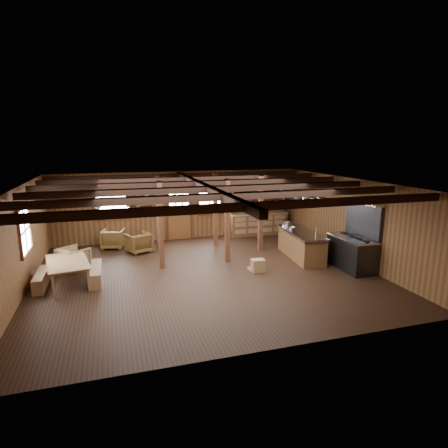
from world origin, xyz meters
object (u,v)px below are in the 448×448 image
Objects in this scene: armchair_a at (139,243)px; armchair_b at (113,239)px; kitchen_island at (301,244)px; commercial_range at (354,248)px; armchair_c at (74,259)px; dining_table at (70,272)px.

armchair_a is 1.01× the size of armchair_b.
kitchen_island is 3.21× the size of armchair_a.
commercial_range is (1.04, -1.52, 0.21)m from kitchen_island.
armchair_a is at bearing -94.88° from armchair_c.
kitchen_island is at bearing -134.57° from armchair_c.
armchair_a is at bearing 151.28° from armchair_b.
armchair_c is at bearing 76.19° from armchair_b.
commercial_range reaches higher than dining_table.
armchair_b is 2.52m from armchair_c.
armchair_c reaches higher than armchair_a.
dining_table is at bearing -172.59° from kitchen_island.
armchair_c is at bearing 10.20° from armchair_a.
armchair_c reaches higher than armchair_b.
dining_table is 3.32m from armchair_a.
armchair_c is (-7.49, 0.90, -0.11)m from kitchen_island.
kitchen_island is 3.17× the size of armchair_c.
dining_table is (-8.54, 1.22, -0.35)m from commercial_range.
kitchen_island is at bearing 134.60° from armchair_a.
dining_table is (-7.50, -0.30, -0.14)m from kitchen_island.
armchair_b is (-0.88, 0.85, -0.00)m from armchair_a.
kitchen_island is 1.19× the size of commercial_range.
armchair_a is (-5.38, 2.26, -0.11)m from kitchen_island.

